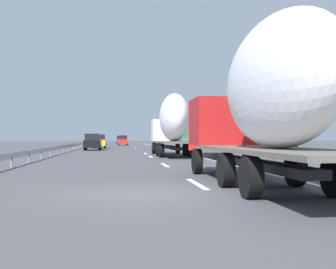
{
  "coord_description": "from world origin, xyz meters",
  "views": [
    {
      "loc": [
        -11.38,
        0.73,
        1.51
      ],
      "look_at": [
        18.62,
        -2.84,
        1.71
      ],
      "focal_mm": 44.96,
      "sensor_mm": 36.0,
      "label": 1
    }
  ],
  "objects_px": {
    "car_yellow_coupe": "(99,141)",
    "road_sign": "(178,132)",
    "truck_trailing": "(264,98)",
    "car_blue_sedan": "(120,140)",
    "car_red_compact": "(123,140)",
    "car_black_suv": "(93,142)",
    "truck_lead": "(172,123)"
  },
  "relations": [
    {
      "from": "truck_trailing",
      "to": "road_sign",
      "type": "relative_size",
      "value": 4.03
    },
    {
      "from": "car_red_compact",
      "to": "road_sign",
      "type": "xyz_separation_m",
      "value": [
        -28.49,
        -6.49,
        1.27
      ]
    },
    {
      "from": "car_blue_sedan",
      "to": "car_black_suv",
      "type": "bearing_deg",
      "value": 176.26
    },
    {
      "from": "truck_lead",
      "to": "road_sign",
      "type": "xyz_separation_m",
      "value": [
        18.0,
        -3.1,
        -0.47
      ]
    },
    {
      "from": "car_black_suv",
      "to": "car_blue_sedan",
      "type": "bearing_deg",
      "value": -3.74
    },
    {
      "from": "truck_trailing",
      "to": "car_yellow_coupe",
      "type": "xyz_separation_m",
      "value": [
        46.96,
        6.93,
        -1.72
      ]
    },
    {
      "from": "truck_lead",
      "to": "car_red_compact",
      "type": "height_order",
      "value": "truck_lead"
    },
    {
      "from": "truck_lead",
      "to": "road_sign",
      "type": "bearing_deg",
      "value": -9.77
    },
    {
      "from": "car_yellow_coupe",
      "to": "car_blue_sedan",
      "type": "bearing_deg",
      "value": -4.11
    },
    {
      "from": "road_sign",
      "to": "car_red_compact",
      "type": "bearing_deg",
      "value": 12.84
    },
    {
      "from": "truck_trailing",
      "to": "car_blue_sedan",
      "type": "distance_m",
      "value": 89.82
    },
    {
      "from": "car_red_compact",
      "to": "car_black_suv",
      "type": "distance_m",
      "value": 30.43
    },
    {
      "from": "car_yellow_coupe",
      "to": "road_sign",
      "type": "height_order",
      "value": "road_sign"
    },
    {
      "from": "car_red_compact",
      "to": "car_blue_sedan",
      "type": "distance_m",
      "value": 21.85
    },
    {
      "from": "truck_trailing",
      "to": "car_black_suv",
      "type": "height_order",
      "value": "truck_trailing"
    },
    {
      "from": "truck_lead",
      "to": "car_black_suv",
      "type": "distance_m",
      "value": 17.94
    },
    {
      "from": "truck_trailing",
      "to": "car_blue_sedan",
      "type": "bearing_deg",
      "value": 2.47
    },
    {
      "from": "car_yellow_coupe",
      "to": "car_red_compact",
      "type": "bearing_deg",
      "value": -9.61
    },
    {
      "from": "car_black_suv",
      "to": "truck_trailing",
      "type": "bearing_deg",
      "value": -169.09
    },
    {
      "from": "truck_lead",
      "to": "car_yellow_coupe",
      "type": "distance_m",
      "value": 26.56
    },
    {
      "from": "car_blue_sedan",
      "to": "road_sign",
      "type": "distance_m",
      "value": 50.83
    },
    {
      "from": "truck_lead",
      "to": "road_sign",
      "type": "relative_size",
      "value": 3.87
    },
    {
      "from": "road_sign",
      "to": "car_blue_sedan",
      "type": "bearing_deg",
      "value": 7.88
    },
    {
      "from": "truck_trailing",
      "to": "car_black_suv",
      "type": "distance_m",
      "value": 38.42
    },
    {
      "from": "truck_trailing",
      "to": "car_red_compact",
      "type": "distance_m",
      "value": 67.99
    },
    {
      "from": "truck_trailing",
      "to": "car_blue_sedan",
      "type": "height_order",
      "value": "truck_trailing"
    },
    {
      "from": "truck_trailing",
      "to": "car_yellow_coupe",
      "type": "height_order",
      "value": "truck_trailing"
    },
    {
      "from": "car_yellow_coupe",
      "to": "car_black_suv",
      "type": "height_order",
      "value": "car_black_suv"
    },
    {
      "from": "truck_lead",
      "to": "car_blue_sedan",
      "type": "height_order",
      "value": "truck_lead"
    },
    {
      "from": "car_red_compact",
      "to": "car_black_suv",
      "type": "relative_size",
      "value": 0.97
    },
    {
      "from": "car_black_suv",
      "to": "truck_lead",
      "type": "bearing_deg",
      "value": -155.98
    },
    {
      "from": "truck_trailing",
      "to": "car_black_suv",
      "type": "xyz_separation_m",
      "value": [
        37.69,
        7.27,
        -1.71
      ]
    }
  ]
}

